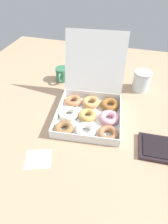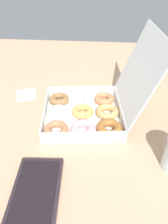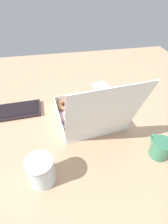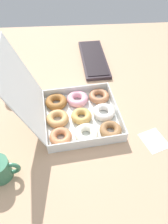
# 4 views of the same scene
# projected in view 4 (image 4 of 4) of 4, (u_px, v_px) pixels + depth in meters

# --- Properties ---
(ground_plane) EXTENTS (1.80, 1.80, 0.02)m
(ground_plane) POSITION_uv_depth(u_px,v_px,m) (78.00, 121.00, 0.97)
(ground_plane) COLOR tan
(donut_box) EXTENTS (0.37, 0.46, 0.35)m
(donut_box) POSITION_uv_depth(u_px,v_px,m) (76.00, 113.00, 0.94)
(donut_box) COLOR white
(donut_box) RESTS_ON ground_plane
(keyboard) EXTENTS (0.38, 0.16, 0.02)m
(keyboard) POSITION_uv_depth(u_px,v_px,m) (94.00, 59.00, 1.27)
(keyboard) COLOR #281E24
(keyboard) RESTS_ON ground_plane
(coffee_mug) EXTENTS (0.08, 0.12, 0.08)m
(coffee_mug) POSITION_uv_depth(u_px,v_px,m) (0.00, 169.00, 0.75)
(coffee_mug) COLOR #397857
(coffee_mug) RESTS_ON ground_plane
(glass_jar) EXTENTS (0.10, 0.10, 0.12)m
(glass_jar) POSITION_uv_depth(u_px,v_px,m) (12.00, 77.00, 1.07)
(glass_jar) COLOR silver
(glass_jar) RESTS_ON ground_plane
(paper_napkin) EXTENTS (0.13, 0.12, 0.00)m
(paper_napkin) POSITION_uv_depth(u_px,v_px,m) (154.00, 140.00, 0.88)
(paper_napkin) COLOR white
(paper_napkin) RESTS_ON ground_plane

